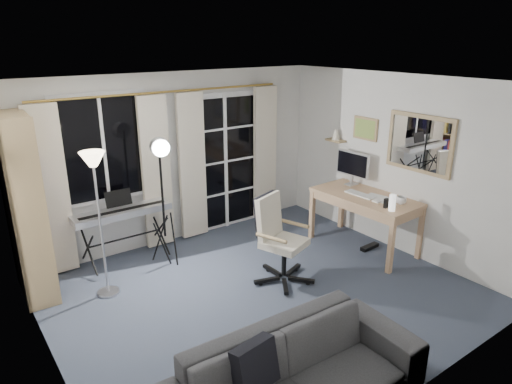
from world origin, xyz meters
The scene contains 17 objects.
floor centered at (0.00, 0.00, -0.01)m, with size 4.50×4.00×0.02m, color #323A49.
window centered at (-1.05, 1.97, 1.50)m, with size 1.20×0.08×1.40m.
french_door centered at (0.75, 1.97, 1.03)m, with size 1.32×0.09×2.11m.
curtains centered at (-0.14, 1.88, 1.09)m, with size 3.60×0.07×2.13m.
bookshelf centered at (-2.13, 1.62, 1.00)m, with size 0.38×0.99×2.10m.
torchiere_lamp centered at (-1.45, 1.06, 1.36)m, with size 0.34×0.34×1.69m.
keyboard_piano centered at (-0.98, 1.70, 0.69)m, with size 1.25×0.61×0.91m.
studio_light centered at (-0.58, 1.31, 1.39)m, with size 0.36×0.36×1.73m.
office_chair centered at (0.35, 0.20, 0.63)m, with size 0.74×0.71×1.07m.
desk centered at (1.88, 0.16, 0.68)m, with size 0.79×1.49×0.78m.
monitor centered at (2.08, 0.60, 1.08)m, with size 0.19×0.56×0.49m.
desk_clutter centered at (1.82, -0.08, 0.61)m, with size 0.44×0.90×0.99m.
mug centered at (1.98, -0.34, 0.85)m, with size 0.13×0.10×0.13m, color silver.
wall_mirror centered at (2.22, -0.35, 1.55)m, with size 0.04×0.94×0.74m.
framed_print centered at (2.23, 0.55, 1.60)m, with size 0.03×0.42×0.32m.
wall_shelf centered at (2.16, 1.05, 1.41)m, with size 0.16×0.30×0.18m.
sofa centered at (-0.84, -1.55, 0.42)m, with size 2.19×0.72×0.85m.
Camera 1 is at (-2.80, -3.71, 2.84)m, focal length 32.00 mm.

